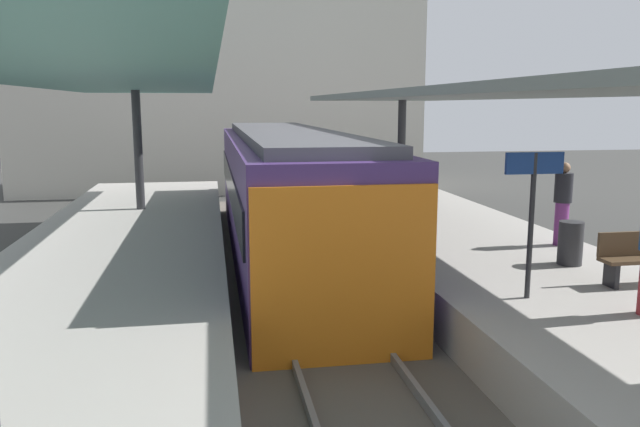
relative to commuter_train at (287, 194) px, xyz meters
The scene contains 13 objects.
ground_plane 5.07m from the commuter_train, 90.00° to the right, with size 80.00×80.00×0.00m, color #383835.
platform_left 6.22m from the commuter_train, 128.54° to the right, with size 4.40×28.00×1.00m, color #ADA8A0.
platform_right 6.22m from the commuter_train, 51.46° to the right, with size 4.40×28.00×1.00m, color #ADA8A0.
track_ballast 5.04m from the commuter_train, 90.00° to the right, with size 3.20×28.00×0.20m, color #59544C.
rail_near_side 5.04m from the commuter_train, 98.58° to the right, with size 0.08×28.00×0.14m, color slate.
rail_far_side 5.04m from the commuter_train, 81.42° to the right, with size 0.08×28.00×0.14m, color slate.
commuter_train is the anchor object (origin of this frame).
canopy_left 5.71m from the commuter_train, 138.43° to the right, with size 4.18×21.00×3.46m.
canopy_right 5.60m from the commuter_train, 41.57° to the right, with size 4.18×21.00×3.20m.
platform_sign 7.28m from the commuter_train, 66.63° to the right, with size 0.90×0.08×2.21m.
litter_bin 6.74m from the commuter_train, 46.54° to the right, with size 0.44×0.44×0.80m, color #2D2D30.
passenger_near_bench 6.31m from the commuter_train, 32.26° to the right, with size 0.36×0.36×1.73m.
station_building_backdrop 15.74m from the commuter_train, 94.81° to the left, with size 18.00×6.00×11.00m, color beige.
Camera 1 is at (-1.80, -10.35, 3.88)m, focal length 35.19 mm.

